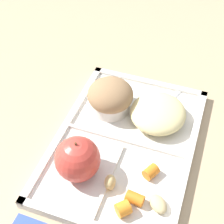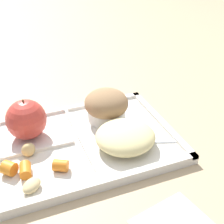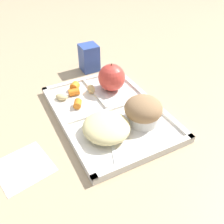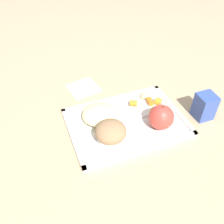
# 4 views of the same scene
# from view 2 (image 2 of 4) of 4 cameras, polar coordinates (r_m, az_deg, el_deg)

# --- Properties ---
(ground) EXTENTS (6.00, 6.00, 0.00)m
(ground) POSITION_cam_2_polar(r_m,az_deg,el_deg) (0.64, -5.57, -6.17)
(ground) COLOR tan
(lunch_tray) EXTENTS (0.38, 0.26, 0.02)m
(lunch_tray) POSITION_cam_2_polar(r_m,az_deg,el_deg) (0.64, -5.64, -5.67)
(lunch_tray) COLOR silver
(lunch_tray) RESTS_ON ground
(green_apple) EXTENTS (0.08, 0.08, 0.09)m
(green_apple) POSITION_cam_2_polar(r_m,az_deg,el_deg) (0.65, -15.22, -1.31)
(green_apple) COLOR #C63D33
(green_apple) RESTS_ON lunch_tray
(bran_muffin) EXTENTS (0.09, 0.09, 0.07)m
(bran_muffin) POSITION_cam_2_polar(r_m,az_deg,el_deg) (0.68, -1.02, 1.10)
(bran_muffin) COLOR silver
(bran_muffin) RESTS_ON lunch_tray
(carrot_slice_diagonal) EXTENTS (0.03, 0.03, 0.02)m
(carrot_slice_diagonal) POSITION_cam_2_polar(r_m,az_deg,el_deg) (0.57, -9.26, -9.52)
(carrot_slice_diagonal) COLOR orange
(carrot_slice_diagonal) RESTS_ON lunch_tray
(carrot_slice_near_corner) EXTENTS (0.02, 0.03, 0.02)m
(carrot_slice_near_corner) POSITION_cam_2_polar(r_m,az_deg,el_deg) (0.57, -15.37, -10.06)
(carrot_slice_near_corner) COLOR orange
(carrot_slice_near_corner) RESTS_ON lunch_tray
(carrot_slice_small) EXTENTS (0.03, 0.03, 0.02)m
(carrot_slice_small) POSITION_cam_2_polar(r_m,az_deg,el_deg) (0.58, -18.09, -9.63)
(carrot_slice_small) COLOR orange
(carrot_slice_small) RESTS_ON lunch_tray
(potato_chunk_browned) EXTENTS (0.03, 0.02, 0.03)m
(potato_chunk_browned) POSITION_cam_2_polar(r_m,az_deg,el_deg) (0.61, -14.86, -6.61)
(potato_chunk_browned) COLOR tan
(potato_chunk_browned) RESTS_ON lunch_tray
(potato_chunk_golden) EXTENTS (0.04, 0.04, 0.02)m
(potato_chunk_golden) POSITION_cam_2_polar(r_m,az_deg,el_deg) (0.55, -14.30, -12.72)
(potato_chunk_golden) COLOR tan
(potato_chunk_golden) RESTS_ON lunch_tray
(egg_noodle_pile) EXTENTS (0.12, 0.11, 0.04)m
(egg_noodle_pile) POSITION_cam_2_polar(r_m,az_deg,el_deg) (0.61, 2.43, -4.47)
(egg_noodle_pile) COLOR beige
(egg_noodle_pile) RESTS_ON lunch_tray
(meatball_front) EXTENTS (0.03, 0.03, 0.03)m
(meatball_front) POSITION_cam_2_polar(r_m,az_deg,el_deg) (0.62, 4.63, -4.88)
(meatball_front) COLOR brown
(meatball_front) RESTS_ON lunch_tray
(meatball_back) EXTENTS (0.03, 0.03, 0.03)m
(meatball_back) POSITION_cam_2_polar(r_m,az_deg,el_deg) (0.62, 2.36, -4.51)
(meatball_back) COLOR #755B4C
(meatball_back) RESTS_ON lunch_tray
(meatball_side) EXTENTS (0.03, 0.03, 0.03)m
(meatball_side) POSITION_cam_2_polar(r_m,az_deg,el_deg) (0.61, 2.42, -4.81)
(meatball_side) COLOR #755B4C
(meatball_side) RESTS_ON lunch_tray
(plastic_fork) EXTENTS (0.14, 0.06, 0.00)m
(plastic_fork) POSITION_cam_2_polar(r_m,az_deg,el_deg) (0.63, 4.99, -5.42)
(plastic_fork) COLOR silver
(plastic_fork) RESTS_ON lunch_tray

